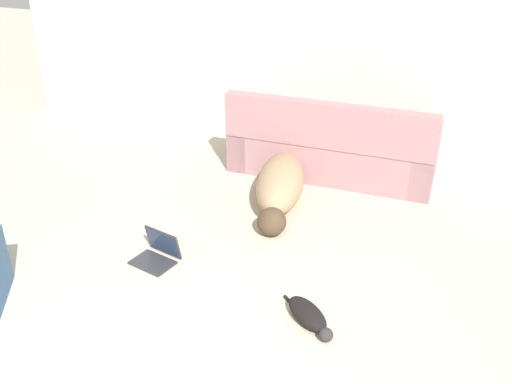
# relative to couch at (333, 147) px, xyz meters

# --- Properties ---
(wall_back) EXTENTS (7.22, 0.06, 2.78)m
(wall_back) POSITION_rel_couch_xyz_m (-0.34, 0.69, 1.13)
(wall_back) COLOR beige
(wall_back) RESTS_ON ground_plane
(couch) EXTENTS (2.00, 0.90, 0.82)m
(couch) POSITION_rel_couch_xyz_m (0.00, 0.00, 0.00)
(couch) COLOR #A3757A
(couch) RESTS_ON ground_plane
(dog) EXTENTS (0.60, 1.50, 0.37)m
(dog) POSITION_rel_couch_xyz_m (-0.30, -0.81, -0.08)
(dog) COLOR #A38460
(dog) RESTS_ON ground_plane
(cat) EXTENTS (0.44, 0.40, 0.12)m
(cat) POSITION_rel_couch_xyz_m (0.36, -2.31, -0.20)
(cat) COLOR black
(cat) RESTS_ON ground_plane
(laptop_open) EXTENTS (0.37, 0.34, 0.23)m
(laptop_open) POSITION_rel_couch_xyz_m (-0.91, -1.98, -0.19)
(laptop_open) COLOR #2D2D33
(laptop_open) RESTS_ON ground_plane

